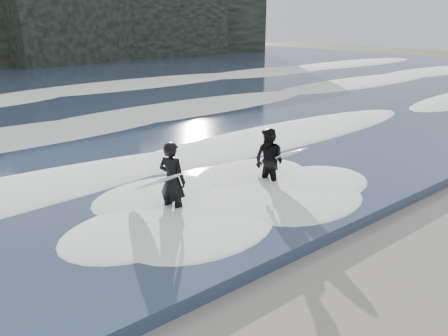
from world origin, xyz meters
The scene contains 6 objects.
sea centered at (0.00, 29.00, 0.15)m, with size 90.00×52.00×0.30m, color #293751.
foam_near centered at (0.00, 9.00, 0.40)m, with size 60.00×3.20×0.20m, color white.
foam_mid centered at (0.00, 16.00, 0.42)m, with size 60.00×4.00×0.24m, color white.
foam_far centered at (0.00, 25.00, 0.45)m, with size 60.00×4.80×0.30m, color white.
surfer_left centered at (-2.05, 6.24, 0.97)m, with size 1.12×1.90×1.92m.
surfer_right centered at (0.97, 5.95, 0.92)m, with size 1.16×1.91×1.82m.
Camera 1 is at (-7.08, -2.05, 4.61)m, focal length 35.00 mm.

